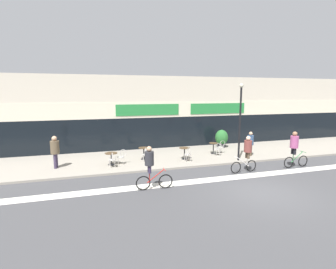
# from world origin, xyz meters

# --- Properties ---
(ground_plane) EXTENTS (120.00, 120.00, 0.00)m
(ground_plane) POSITION_xyz_m (0.00, 0.00, 0.00)
(ground_plane) COLOR #424244
(sidewalk_slab) EXTENTS (40.00, 5.50, 0.12)m
(sidewalk_slab) POSITION_xyz_m (0.00, 7.25, 0.06)
(sidewalk_slab) COLOR gray
(sidewalk_slab) RESTS_ON ground
(storefront_facade) EXTENTS (40.00, 4.06, 5.66)m
(storefront_facade) POSITION_xyz_m (0.00, 11.96, 2.82)
(storefront_facade) COLOR beige
(storefront_facade) RESTS_ON ground
(bike_lane_stripe) EXTENTS (36.00, 0.70, 0.01)m
(bike_lane_stripe) POSITION_xyz_m (0.00, 2.25, 0.00)
(bike_lane_stripe) COLOR silver
(bike_lane_stripe) RESTS_ON ground
(bistro_table_0) EXTENTS (0.74, 0.74, 0.72)m
(bistro_table_0) POSITION_xyz_m (-6.08, 6.18, 0.64)
(bistro_table_0) COLOR black
(bistro_table_0) RESTS_ON sidewalk_slab
(bistro_table_1) EXTENTS (0.68, 0.68, 0.77)m
(bistro_table_1) POSITION_xyz_m (-3.95, 6.90, 0.67)
(bistro_table_1) COLOR black
(bistro_table_1) RESTS_ON sidewalk_slab
(bistro_table_2) EXTENTS (0.70, 0.70, 0.75)m
(bistro_table_2) POSITION_xyz_m (-1.40, 6.18, 0.66)
(bistro_table_2) COLOR black
(bistro_table_2) RESTS_ON sidewalk_slab
(bistro_table_3) EXTENTS (0.62, 0.62, 0.78)m
(bistro_table_3) POSITION_xyz_m (1.09, 7.02, 0.67)
(bistro_table_3) COLOR black
(bistro_table_3) RESTS_ON sidewalk_slab
(cafe_chair_0_near) EXTENTS (0.43, 0.59, 0.90)m
(cafe_chair_0_near) POSITION_xyz_m (-6.07, 5.55, 0.64)
(cafe_chair_0_near) COLOR #B7B2AD
(cafe_chair_0_near) RESTS_ON sidewalk_slab
(cafe_chair_0_side) EXTENTS (0.60, 0.44, 0.90)m
(cafe_chair_0_side) POSITION_xyz_m (-5.45, 6.17, 0.64)
(cafe_chair_0_side) COLOR #B7B2AD
(cafe_chair_0_side) RESTS_ON sidewalk_slab
(cafe_chair_1_near) EXTENTS (0.45, 0.60, 0.90)m
(cafe_chair_1_near) POSITION_xyz_m (-3.96, 6.28, 0.64)
(cafe_chair_1_near) COLOR #B7B2AD
(cafe_chair_1_near) RESTS_ON sidewalk_slab
(cafe_chair_2_near) EXTENTS (0.41, 0.58, 0.90)m
(cafe_chair_2_near) POSITION_xyz_m (-1.40, 5.55, 0.64)
(cafe_chair_2_near) COLOR #B7B2AD
(cafe_chair_2_near) RESTS_ON sidewalk_slab
(cafe_chair_3_near) EXTENTS (0.44, 0.59, 0.90)m
(cafe_chair_3_near) POSITION_xyz_m (1.10, 6.39, 0.64)
(cafe_chair_3_near) COLOR #B7B2AD
(cafe_chair_3_near) RESTS_ON sidewalk_slab
(cafe_chair_3_side) EXTENTS (0.59, 0.43, 0.90)m
(cafe_chair_3_side) POSITION_xyz_m (1.72, 7.02, 0.64)
(cafe_chair_3_side) COLOR #B7B2AD
(cafe_chair_3_side) RESTS_ON sidewalk_slab
(planter_pot) EXTENTS (1.00, 1.00, 1.39)m
(planter_pot) POSITION_xyz_m (2.73, 8.87, 0.84)
(planter_pot) COLOR #232326
(planter_pot) RESTS_ON sidewalk_slab
(lamp_post) EXTENTS (0.26, 0.26, 4.84)m
(lamp_post) POSITION_xyz_m (1.80, 4.89, 2.93)
(lamp_post) COLOR black
(lamp_post) RESTS_ON sidewalk_slab
(cyclist_0) EXTENTS (1.72, 0.49, 2.03)m
(cyclist_0) POSITION_xyz_m (-4.67, 1.82, 1.16)
(cyclist_0) COLOR black
(cyclist_0) RESTS_ON ground
(cyclist_1) EXTENTS (1.72, 0.48, 2.16)m
(cyclist_1) POSITION_xyz_m (4.25, 2.84, 1.28)
(cyclist_1) COLOR black
(cyclist_1) RESTS_ON ground
(cyclist_2) EXTENTS (1.68, 0.51, 2.04)m
(cyclist_2) POSITION_xyz_m (1.04, 2.87, 1.18)
(cyclist_2) COLOR black
(cyclist_2) RESTS_ON ground
(pedestrian_near_end) EXTENTS (0.58, 0.58, 1.87)m
(pedestrian_near_end) POSITION_xyz_m (-9.18, 6.39, 1.23)
(pedestrian_near_end) COLOR #382D47
(pedestrian_near_end) RESTS_ON sidewalk_slab
(pedestrian_far_end) EXTENTS (0.50, 0.50, 1.66)m
(pedestrian_far_end) POSITION_xyz_m (3.23, 5.76, 1.10)
(pedestrian_far_end) COLOR #4C3D2D
(pedestrian_far_end) RESTS_ON sidewalk_slab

